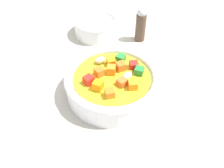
# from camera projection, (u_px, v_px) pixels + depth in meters

# --- Properties ---
(ground_plane) EXTENTS (1.40, 1.40, 0.02)m
(ground_plane) POSITION_uv_depth(u_px,v_px,m) (112.00, 95.00, 0.52)
(ground_plane) COLOR #BAB2A0
(soup_bowl_main) EXTENTS (0.19, 0.19, 0.06)m
(soup_bowl_main) POSITION_uv_depth(u_px,v_px,m) (112.00, 82.00, 0.49)
(soup_bowl_main) COLOR white
(soup_bowl_main) RESTS_ON ground_plane
(spoon) EXTENTS (0.09, 0.22, 0.01)m
(spoon) POSITION_uv_depth(u_px,v_px,m) (42.00, 90.00, 0.51)
(spoon) COLOR silver
(spoon) RESTS_ON ground_plane
(side_bowl_small) EXTENTS (0.12, 0.12, 0.05)m
(side_bowl_small) POSITION_uv_depth(u_px,v_px,m) (96.00, 26.00, 0.65)
(side_bowl_small) COLOR white
(side_bowl_small) RESTS_ON ground_plane
(pepper_shaker) EXTENTS (0.03, 0.03, 0.09)m
(pepper_shaker) POSITION_uv_depth(u_px,v_px,m) (141.00, 24.00, 0.62)
(pepper_shaker) COLOR #4C3828
(pepper_shaker) RESTS_ON ground_plane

